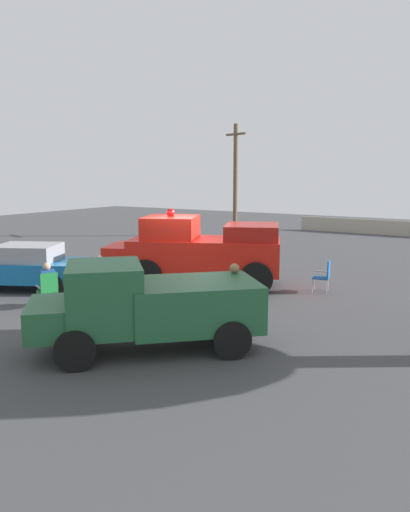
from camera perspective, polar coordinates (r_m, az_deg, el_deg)
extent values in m
plane|color=#424244|center=(16.58, -2.09, -3.65)|extent=(60.00, 60.00, 0.00)
cylinder|color=black|center=(16.14, -6.66, -2.18)|extent=(1.08, 0.72, 1.04)
cylinder|color=black|center=(18.05, -5.07, -0.92)|extent=(1.08, 0.72, 1.04)
cylinder|color=black|center=(15.64, 5.86, -2.54)|extent=(1.08, 0.72, 1.04)
cylinder|color=black|center=(17.60, 6.10, -1.20)|extent=(1.08, 0.72, 1.04)
cube|color=red|center=(16.67, 0.00, 0.11)|extent=(5.33, 3.92, 1.10)
cube|color=red|center=(17.31, -9.38, -0.11)|extent=(1.54, 1.97, 0.84)
cube|color=red|center=(16.75, -3.91, 3.23)|extent=(2.33, 2.43, 0.76)
cube|color=#B21914|center=(16.43, 5.37, 2.57)|extent=(2.35, 2.48, 0.60)
cube|color=silver|center=(17.45, -10.80, -0.08)|extent=(0.70, 1.36, 0.64)
cube|color=silver|center=(17.56, -11.06, -1.42)|extent=(1.10, 2.13, 0.24)
sphere|color=white|center=(16.71, -11.65, -0.24)|extent=(0.34, 0.34, 0.26)
sphere|color=white|center=(18.17, -10.02, 0.58)|extent=(0.34, 0.34, 0.26)
sphere|color=red|center=(16.70, -3.93, 4.94)|extent=(0.37, 0.37, 0.28)
cylinder|color=black|center=(16.20, -16.84, -3.14)|extent=(0.72, 0.54, 0.68)
cylinder|color=black|center=(17.70, -14.88, -2.00)|extent=(0.72, 0.54, 0.68)
cube|color=#196BAD|center=(17.46, -20.31, -1.50)|extent=(4.56, 3.51, 0.64)
cube|color=#99999E|center=(17.24, -19.51, 0.31)|extent=(2.40, 2.25, 0.56)
cylinder|color=black|center=(10.07, -14.59, -10.34)|extent=(0.77, 0.76, 0.80)
cylinder|color=black|center=(11.74, -14.21, -7.46)|extent=(0.77, 0.76, 0.80)
cylinder|color=black|center=(10.37, 3.02, -9.45)|extent=(0.77, 0.76, 0.80)
cylinder|color=black|center=(12.00, 0.84, -6.79)|extent=(0.77, 0.76, 0.80)
cube|color=#235B38|center=(10.91, -1.22, -5.47)|extent=(3.26, 3.24, 1.00)
cube|color=#235B38|center=(10.67, -11.33, -4.61)|extent=(2.33, 2.34, 1.40)
cube|color=#235B38|center=(10.81, -17.14, -6.74)|extent=(1.83, 1.85, 0.64)
cylinder|color=#B7BABF|center=(15.03, -18.51, -4.66)|extent=(0.04, 0.04, 0.44)
cylinder|color=#B7BABF|center=(15.15, -16.91, -4.47)|extent=(0.04, 0.04, 0.44)
cylinder|color=#B7BABF|center=(14.62, -18.05, -5.03)|extent=(0.04, 0.04, 0.44)
cylinder|color=#B7BABF|center=(14.74, -16.40, -4.83)|extent=(0.04, 0.04, 0.44)
cube|color=#1E7F38|center=(14.83, -17.51, -3.86)|extent=(0.63, 0.63, 0.04)
cube|color=#1E7F38|center=(14.54, -17.30, -2.96)|extent=(0.23, 0.45, 0.56)
cube|color=#B7BABF|center=(14.73, -18.44, -3.34)|extent=(0.42, 0.21, 0.03)
cube|color=#B7BABF|center=(14.86, -16.66, -3.14)|extent=(0.42, 0.21, 0.03)
cylinder|color=#B7BABF|center=(16.22, 12.11, -3.36)|extent=(0.03, 0.03, 0.44)
cylinder|color=#B7BABF|center=(16.65, 12.32, -3.04)|extent=(0.03, 0.03, 0.44)
cylinder|color=#B7BABF|center=(16.17, 13.65, -3.45)|extent=(0.03, 0.03, 0.44)
cylinder|color=#B7BABF|center=(16.60, 13.83, -3.13)|extent=(0.03, 0.03, 0.44)
cube|color=#1959A5|center=(16.36, 13.01, -2.44)|extent=(0.57, 0.57, 0.04)
cube|color=#1959A5|center=(16.28, 13.88, -1.51)|extent=(0.14, 0.48, 0.56)
cube|color=#B7BABF|center=(16.10, 12.92, -2.03)|extent=(0.44, 0.13, 0.03)
cube|color=#B7BABF|center=(16.56, 13.13, -1.72)|extent=(0.44, 0.13, 0.03)
cylinder|color=#B7BABF|center=(14.30, -4.37, -4.89)|extent=(0.03, 0.03, 0.44)
cylinder|color=#B7BABF|center=(14.08, -2.86, -5.11)|extent=(0.03, 0.03, 0.44)
cylinder|color=#B7BABF|center=(13.95, -5.35, -5.28)|extent=(0.03, 0.03, 0.44)
cylinder|color=#B7BABF|center=(13.72, -3.82, -5.51)|extent=(0.03, 0.03, 0.44)
cube|color=#1E7F38|center=(13.95, -4.11, -4.26)|extent=(0.51, 0.51, 0.04)
cube|color=#1E7F38|center=(13.69, -4.67, -3.31)|extent=(0.48, 0.07, 0.56)
cube|color=#B7BABF|center=(14.04, -4.95, -3.49)|extent=(0.06, 0.44, 0.03)
cube|color=#B7BABF|center=(13.79, -3.28, -3.71)|extent=(0.06, 0.44, 0.03)
cylinder|color=#383842|center=(15.11, -18.11, -4.54)|extent=(0.17, 0.17, 0.45)
cylinder|color=#383842|center=(15.16, -17.39, -4.46)|extent=(0.17, 0.17, 0.45)
cube|color=#383842|center=(14.90, -18.00, -3.61)|extent=(0.46, 0.32, 0.13)
cube|color=#383842|center=(14.95, -17.26, -3.53)|extent=(0.46, 0.32, 0.13)
cube|color=#1E478C|center=(14.67, -17.47, -2.58)|extent=(0.36, 0.46, 0.54)
sphere|color=tan|center=(14.62, -17.56, -1.15)|extent=(0.29, 0.29, 0.22)
cylinder|color=#2D334C|center=(12.04, 3.54, -6.56)|extent=(0.16, 0.16, 0.88)
cylinder|color=#2D334C|center=(11.85, 3.10, -6.82)|extent=(0.16, 0.16, 0.88)
cube|color=silver|center=(11.76, 3.36, -3.32)|extent=(0.29, 0.44, 0.56)
cylinder|color=silver|center=(12.02, 3.89, -3.35)|extent=(0.11, 0.11, 0.60)
cylinder|color=silver|center=(11.54, 2.80, -3.88)|extent=(0.11, 0.11, 0.60)
sphere|color=#9E704C|center=(11.68, 3.38, -1.41)|extent=(0.25, 0.25, 0.23)
cylinder|color=brown|center=(30.20, 3.48, 8.56)|extent=(0.26, 0.26, 6.59)
cube|color=brown|center=(30.28, 3.53, 13.66)|extent=(1.63, 0.73, 0.12)
cube|color=#A8A393|center=(32.69, 18.89, 3.13)|extent=(9.68, 0.12, 0.90)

